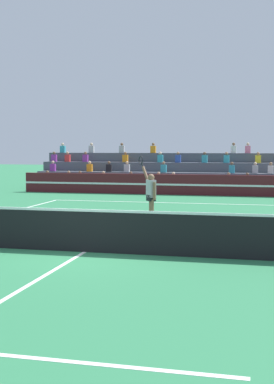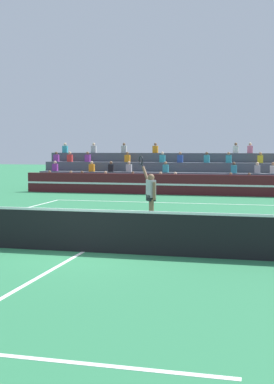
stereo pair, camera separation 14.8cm
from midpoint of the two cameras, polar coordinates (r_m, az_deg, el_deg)
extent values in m
plane|color=#2D7A4C|center=(13.26, -5.43, -6.38)|extent=(120.00, 120.00, 0.00)
cube|color=white|center=(24.69, 3.66, -1.15)|extent=(11.00, 0.10, 0.01)
cube|color=white|center=(19.36, 0.82, -2.79)|extent=(8.25, 0.10, 0.01)
cube|color=white|center=(13.26, -5.43, -6.37)|extent=(0.10, 12.85, 0.01)
cube|color=black|center=(13.17, -5.45, -4.25)|extent=(11.90, 0.02, 1.00)
cube|color=white|center=(13.10, -5.47, -1.96)|extent=(11.90, 0.04, 0.06)
cube|color=#51191E|center=(28.78, 5.14, 0.79)|extent=(18.00, 0.24, 1.10)
cube|color=white|center=(28.65, 5.10, 0.77)|extent=(18.00, 0.02, 0.10)
cube|color=#4C515B|center=(30.06, 5.50, 0.43)|extent=(18.23, 0.95, 0.55)
cube|color=orange|center=(30.89, -3.24, 1.48)|extent=(0.32, 0.22, 0.44)
sphere|color=tan|center=(30.87, -3.24, 2.08)|extent=(0.18, 0.18, 0.18)
cube|color=red|center=(31.33, -5.74, 1.51)|extent=(0.32, 0.22, 0.44)
sphere|color=brown|center=(31.32, -5.75, 2.10)|extent=(0.18, 0.18, 0.18)
cube|color=#2D4CA5|center=(32.07, -9.17, 1.55)|extent=(0.32, 0.22, 0.44)
sphere|color=brown|center=(32.05, -9.18, 2.12)|extent=(0.18, 0.18, 0.18)
cube|color=black|center=(29.56, 12.03, 1.23)|extent=(0.32, 0.22, 0.44)
sphere|color=brown|center=(29.54, 12.04, 1.85)|extent=(0.18, 0.18, 0.18)
cube|color=purple|center=(29.60, 10.10, 1.27)|extent=(0.32, 0.22, 0.44)
sphere|color=brown|center=(29.59, 10.10, 1.89)|extent=(0.18, 0.18, 0.18)
cube|color=pink|center=(29.95, 4.25, 1.37)|extent=(0.32, 0.22, 0.44)
sphere|color=beige|center=(29.93, 4.25, 1.98)|extent=(0.18, 0.18, 0.18)
cube|color=#B2B2B7|center=(31.57, -6.93, 1.53)|extent=(0.32, 0.22, 0.44)
sphere|color=#9E7051|center=(31.55, -6.93, 2.11)|extent=(0.18, 0.18, 0.18)
cube|color=pink|center=(30.45, -0.31, 1.44)|extent=(0.32, 0.22, 0.44)
sphere|color=brown|center=(30.43, -0.31, 2.04)|extent=(0.18, 0.18, 0.18)
cube|color=orange|center=(30.10, 2.67, 1.40)|extent=(0.32, 0.22, 0.44)
sphere|color=tan|center=(30.08, 2.67, 2.01)|extent=(0.18, 0.18, 0.18)
cube|color=#4C515B|center=(30.97, 5.75, 1.07)|extent=(18.23, 0.95, 1.10)
cube|color=#B2B2B7|center=(31.46, -0.73, 2.55)|extent=(0.32, 0.22, 0.44)
sphere|color=tan|center=(31.45, -0.73, 3.14)|extent=(0.18, 0.18, 0.18)
cube|color=silver|center=(30.47, 14.43, 2.33)|extent=(0.32, 0.22, 0.44)
sphere|color=#9E7051|center=(30.46, 14.44, 2.93)|extent=(0.18, 0.18, 0.18)
cube|color=teal|center=(30.52, 10.43, 2.40)|extent=(0.32, 0.22, 0.44)
sphere|color=brown|center=(30.50, 10.44, 3.00)|extent=(0.18, 0.18, 0.18)
cube|color=orange|center=(32.11, -4.72, 2.58)|extent=(0.32, 0.22, 0.44)
sphere|color=beige|center=(32.10, -4.72, 3.15)|extent=(0.18, 0.18, 0.18)
cube|color=#B2B2B7|center=(30.47, 12.85, 2.36)|extent=(0.32, 0.22, 0.44)
sphere|color=beige|center=(30.46, 12.86, 2.96)|extent=(0.18, 0.18, 0.18)
cube|color=purple|center=(32.93, -8.60, 2.60)|extent=(0.32, 0.22, 0.44)
sphere|color=beige|center=(32.92, -8.61, 3.16)|extent=(0.18, 0.18, 0.18)
cube|color=black|center=(31.75, -2.65, 2.57)|extent=(0.32, 0.22, 0.44)
sphere|color=brown|center=(31.74, -2.65, 3.15)|extent=(0.18, 0.18, 0.18)
cube|color=teal|center=(30.99, 3.21, 2.51)|extent=(0.32, 0.22, 0.44)
sphere|color=#9E7051|center=(30.97, 3.21, 3.10)|extent=(0.18, 0.18, 0.18)
cube|color=#4C515B|center=(31.90, 6.00, 1.67)|extent=(18.23, 0.95, 1.65)
cube|color=yellow|center=(31.40, 13.15, 3.43)|extent=(0.32, 0.22, 0.44)
sphere|color=#9E7051|center=(31.39, 13.16, 4.01)|extent=(0.18, 0.18, 0.18)
cube|color=teal|center=(31.97, 2.86, 3.57)|extent=(0.32, 0.22, 0.44)
sphere|color=beige|center=(31.97, 2.87, 4.14)|extent=(0.18, 0.18, 0.18)
cube|color=#2D4CA5|center=(31.79, 4.76, 3.55)|extent=(0.32, 0.22, 0.44)
sphere|color=#9E7051|center=(31.78, 4.77, 4.13)|extent=(0.18, 0.18, 0.18)
cube|color=red|center=(33.58, -7.05, 3.60)|extent=(0.32, 0.22, 0.44)
sphere|color=tan|center=(33.57, -7.05, 4.15)|extent=(0.18, 0.18, 0.18)
cube|color=teal|center=(31.58, 7.58, 3.52)|extent=(0.32, 0.22, 0.44)
sphere|color=brown|center=(31.57, 7.59, 4.10)|extent=(0.18, 0.18, 0.18)
cube|color=teal|center=(31.47, 9.88, 3.48)|extent=(0.32, 0.22, 0.44)
sphere|color=#9E7051|center=(31.46, 9.89, 4.07)|extent=(0.18, 0.18, 0.18)
cube|color=orange|center=(32.45, -0.90, 3.59)|extent=(0.32, 0.22, 0.44)
sphere|color=brown|center=(32.44, -0.90, 4.16)|extent=(0.18, 0.18, 0.18)
cube|color=purple|center=(33.18, -5.16, 3.60)|extent=(0.32, 0.22, 0.44)
sphere|color=brown|center=(33.18, -5.16, 4.16)|extent=(0.18, 0.18, 0.18)
cube|color=purple|center=(33.91, -8.47, 3.60)|extent=(0.32, 0.22, 0.44)
sphere|color=brown|center=(33.90, -8.48, 4.14)|extent=(0.18, 0.18, 0.18)
cube|color=#4C515B|center=(32.82, 6.22, 2.24)|extent=(18.23, 0.95, 2.20)
cube|color=pink|center=(32.35, 12.10, 4.46)|extent=(0.32, 0.22, 0.44)
sphere|color=beige|center=(32.35, 12.11, 5.03)|extent=(0.18, 0.18, 0.18)
cube|color=teal|center=(34.70, -7.56, 4.54)|extent=(0.32, 0.22, 0.44)
sphere|color=beige|center=(34.70, -7.56, 5.07)|extent=(0.18, 0.18, 0.18)
cube|color=silver|center=(32.39, 10.62, 4.48)|extent=(0.32, 0.22, 0.44)
sphere|color=brown|center=(32.39, 10.63, 5.05)|extent=(0.18, 0.18, 0.18)
cube|color=orange|center=(33.02, 2.10, 4.57)|extent=(0.32, 0.22, 0.44)
sphere|color=brown|center=(33.02, 2.10, 5.12)|extent=(0.18, 0.18, 0.18)
cube|color=#B2B2B7|center=(33.48, -1.26, 4.57)|extent=(0.32, 0.22, 0.44)
sphere|color=brown|center=(33.48, -1.26, 5.12)|extent=(0.18, 0.18, 0.18)
cube|color=#B2B2B7|center=(34.05, -4.51, 4.56)|extent=(0.32, 0.22, 0.44)
sphere|color=beige|center=(34.05, -4.51, 5.10)|extent=(0.18, 0.18, 0.18)
cylinder|color=brown|center=(17.12, 1.82, -2.29)|extent=(0.14, 0.14, 0.90)
cylinder|color=brown|center=(17.35, 1.75, -2.20)|extent=(0.14, 0.14, 0.90)
cube|color=black|center=(17.16, 1.74, -0.63)|extent=(0.35, 0.38, 0.20)
cube|color=#B2B2B7|center=(17.14, 1.75, 0.37)|extent=(0.38, 0.41, 0.56)
sphere|color=brown|center=(17.11, 1.75, 1.57)|extent=(0.22, 0.22, 0.22)
cube|color=white|center=(17.16, 1.70, -3.64)|extent=(0.28, 0.25, 0.09)
cube|color=white|center=(17.39, 1.63, -3.53)|extent=(0.28, 0.25, 0.09)
cylinder|color=brown|center=(16.93, 2.09, 0.11)|extent=(0.09, 0.09, 0.56)
cylinder|color=brown|center=(17.49, 1.17, 1.92)|extent=(0.35, 0.42, 0.51)
cylinder|color=black|center=(17.72, 0.81, 2.93)|extent=(0.13, 0.15, 0.19)
torus|color=black|center=(17.82, 0.65, 3.38)|extent=(0.29, 0.36, 0.43)
sphere|color=#C6DB33|center=(20.12, -2.79, -2.42)|extent=(0.07, 0.07, 0.07)
camera|label=1|loc=(0.07, -89.76, 0.02)|focal=50.00mm
camera|label=2|loc=(0.07, 90.24, -0.02)|focal=50.00mm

